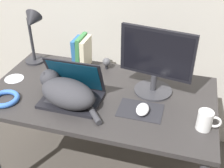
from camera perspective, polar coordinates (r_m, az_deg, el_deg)
desk at (r=1.70m, az=-2.25°, el=-3.83°), size 1.33×0.73×0.71m
laptop at (r=1.60m, az=-8.02°, el=-1.66°), size 0.33×0.24×0.24m
cat at (r=1.55m, az=-9.41°, el=-1.53°), size 0.43×0.28×0.16m
external_monitor at (r=1.59m, az=8.89°, el=4.64°), size 0.42×0.22×0.39m
mousepad at (r=1.53m, az=5.78°, el=-5.33°), size 0.24×0.17×0.00m
computer_mouse at (r=1.51m, az=6.23°, el=-5.14°), size 0.07×0.11×0.04m
book_row at (r=1.89m, az=-6.16°, el=6.38°), size 0.09×0.16×0.22m
desk_lamp at (r=1.92m, az=-15.92°, el=10.62°), size 0.17×0.17×0.39m
cable_coil at (r=1.70m, az=-20.96°, el=-2.79°), size 0.16×0.16×0.03m
webcam at (r=1.88m, az=-1.12°, el=4.46°), size 0.05×0.05×0.08m
mug at (r=1.45m, az=18.46°, el=-7.03°), size 0.12×0.07×0.10m
cd_disc at (r=1.89m, az=-19.25°, el=1.03°), size 0.12×0.12×0.00m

